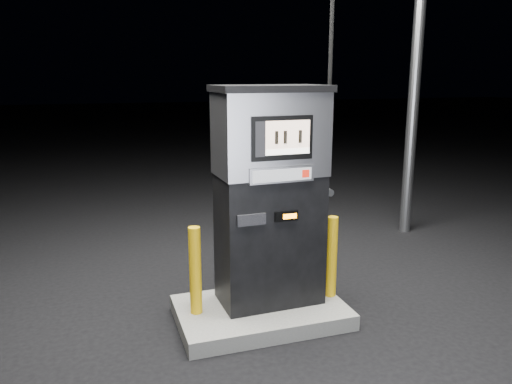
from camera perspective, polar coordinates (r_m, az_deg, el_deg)
name	(u,v)px	position (r m, az deg, el deg)	size (l,w,h in m)	color
ground	(261,319)	(5.01, 0.54, -14.34)	(80.00, 80.00, 0.00)	black
pump_island	(261,312)	(4.98, 0.54, -13.58)	(1.60, 1.00, 0.15)	#5E5E5A
fuel_dispenser	(270,195)	(4.71, 1.63, -0.30)	(1.15, 0.64, 4.32)	black
bollard_left	(195,271)	(4.67, -6.95, -8.91)	(0.11, 0.11, 0.83)	yellow
bollard_right	(331,257)	(5.05, 8.61, -7.32)	(0.11, 0.11, 0.82)	yellow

